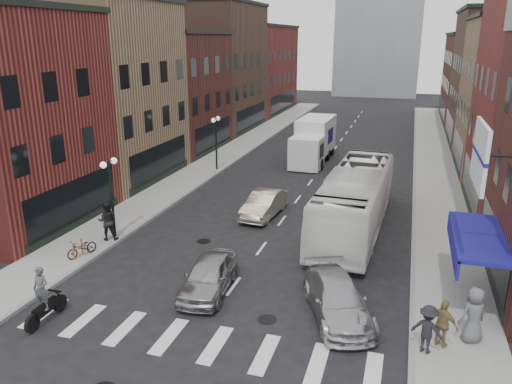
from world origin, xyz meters
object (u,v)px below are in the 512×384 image
at_px(billboard_sign, 483,157).
at_px(motorcycle_rider, 43,297).
at_px(streetlamp_near, 110,183).
at_px(bike_rack, 78,249).
at_px(sedan_left_near, 209,275).
at_px(streetlamp_far, 216,133).
at_px(ped_left_solo, 107,221).
at_px(sedan_left_far, 264,204).
at_px(curb_car, 338,299).
at_px(box_truck, 313,141).
at_px(transit_bus, 355,200).
at_px(ped_right_c, 474,315).
at_px(ped_right_a, 428,329).
at_px(parked_bicycle, 82,248).
at_px(ped_right_b, 443,324).

xyz_separation_m(billboard_sign, motorcycle_rider, (-14.09, -3.97, -5.13)).
xyz_separation_m(streetlamp_near, bike_rack, (-0.20, -2.70, -2.36)).
bearing_deg(billboard_sign, bike_rack, 177.17).
bearing_deg(sedan_left_near, streetlamp_far, 104.88).
relative_size(streetlamp_near, sedan_left_near, 0.99).
height_order(streetlamp_far, ped_left_solo, streetlamp_far).
height_order(bike_rack, sedan_left_far, sedan_left_far).
relative_size(curb_car, ped_left_solo, 2.40).
bearing_deg(sedan_left_far, ped_left_solo, -131.90).
distance_m(streetlamp_far, motorcycle_rider, 21.64).
bearing_deg(streetlamp_far, sedan_left_far, -53.90).
xyz_separation_m(streetlamp_far, sedan_left_near, (6.60, -17.67, -2.21)).
bearing_deg(sedan_left_near, box_truck, 84.93).
distance_m(transit_bus, ped_right_c, 10.57).
distance_m(ped_left_solo, ped_right_a, 15.71).
height_order(billboard_sign, sedan_left_far, billboard_sign).
relative_size(billboard_sign, sedan_left_far, 0.87).
bearing_deg(ped_left_solo, bike_rack, 64.79).
relative_size(streetlamp_far, transit_bus, 0.35).
distance_m(billboard_sign, ped_right_c, 5.12).
bearing_deg(parked_bicycle, streetlamp_near, 107.09).
bearing_deg(transit_bus, ped_left_solo, -152.42).
bearing_deg(box_truck, sedan_left_near, -87.41).
bearing_deg(bike_rack, ped_right_c, -6.17).
distance_m(streetlamp_near, sedan_left_near, 7.87).
bearing_deg(billboard_sign, ped_right_c, -75.70).
distance_m(curb_car, parked_bicycle, 11.96).
xyz_separation_m(bike_rack, sedan_left_far, (6.43, 8.16, 0.15)).
bearing_deg(ped_right_a, transit_bus, -49.63).
relative_size(transit_bus, ped_right_a, 7.29).
distance_m(box_truck, ped_right_a, 26.12).
height_order(box_truck, transit_bus, box_truck).
height_order(streetlamp_far, sedan_left_far, streetlamp_far).
bearing_deg(streetlamp_far, sedan_left_near, -69.52).
relative_size(streetlamp_near, streetlamp_far, 1.00).
xyz_separation_m(box_truck, sedan_left_near, (0.21, -22.83, -1.00)).
distance_m(sedan_left_near, ped_right_c, 9.68).
bearing_deg(billboard_sign, streetlamp_far, 132.41).
bearing_deg(sedan_left_far, billboard_sign, -37.77).
bearing_deg(transit_bus, parked_bicycle, -144.60).
relative_size(parked_bicycle, ped_right_b, 0.92).
height_order(sedan_left_far, curb_car, sedan_left_far).
xyz_separation_m(parked_bicycle, ped_right_c, (16.34, -1.95, 0.56)).
distance_m(transit_bus, ped_right_a, 11.01).
height_order(streetlamp_far, parked_bicycle, streetlamp_far).
bearing_deg(sedan_left_far, streetlamp_near, -133.94).
bearing_deg(ped_right_a, box_truck, -49.14).
bearing_deg(box_truck, ped_right_b, -67.82).
bearing_deg(transit_bus, ped_right_a, -69.19).
height_order(motorcycle_rider, parked_bicycle, motorcycle_rider).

